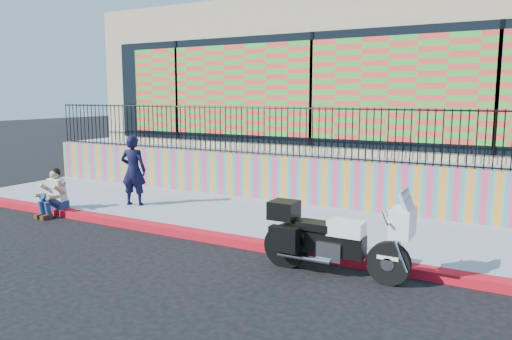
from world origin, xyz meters
The scene contains 10 objects.
ground centered at (0.00, 0.00, 0.00)m, with size 90.00×90.00×0.00m, color black.
red_curb centered at (0.00, 0.00, 0.07)m, with size 16.00×0.30×0.15m, color #B90D15.
sidewalk centered at (0.00, 1.65, 0.07)m, with size 16.00×3.00×0.15m, color gray.
mural_wall centered at (0.00, 3.25, 0.70)m, with size 16.00×0.20×1.10m, color #E43C6C.
metal_fence centered at (0.00, 3.25, 1.85)m, with size 15.80×0.04×1.20m, color black, non-canonical shape.
elevated_platform centered at (0.00, 8.35, 0.62)m, with size 16.00×10.00×1.25m, color gray.
storefront_building centered at (0.00, 8.13, 3.25)m, with size 14.00×8.06×4.00m.
police_motorcycle centered at (2.38, -0.56, 0.59)m, with size 2.27×0.75×1.41m.
police_officer centered at (-3.19, 1.14, 0.97)m, with size 0.60×0.39×1.65m, color black.
seated_man centered at (-4.44, -0.17, 0.45)m, with size 0.54×0.71×1.06m.
Camera 1 is at (4.94, -7.51, 2.72)m, focal length 35.00 mm.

